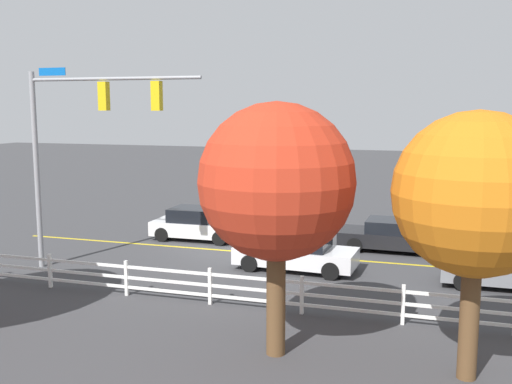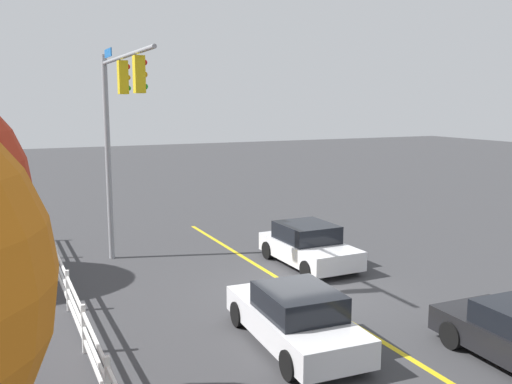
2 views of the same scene
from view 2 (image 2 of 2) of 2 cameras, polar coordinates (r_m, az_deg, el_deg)
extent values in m
plane|color=#38383A|center=(17.29, 4.49, -10.05)|extent=(120.00, 120.00, 0.00)
cube|color=gold|center=(14.19, 12.76, -14.63)|extent=(28.00, 0.16, 0.01)
cylinder|color=gray|center=(20.77, -14.79, 3.25)|extent=(0.20, 0.20, 7.31)
cylinder|color=gray|center=(17.46, -13.18, 13.28)|extent=(6.65, 0.12, 0.12)
cube|color=#0C59B2|center=(19.85, -14.79, 13.50)|extent=(1.10, 0.03, 0.28)
cube|color=gold|center=(17.78, -13.36, 11.25)|extent=(0.32, 0.28, 1.00)
sphere|color=red|center=(17.83, -12.92, 12.29)|extent=(0.17, 0.17, 0.17)
sphere|color=orange|center=(17.81, -12.88, 11.27)|extent=(0.17, 0.17, 0.17)
sphere|color=#148C19|center=(17.80, -12.85, 10.24)|extent=(0.17, 0.17, 0.17)
cube|color=gold|center=(15.78, -11.79, 11.61)|extent=(0.32, 0.28, 1.00)
sphere|color=red|center=(15.84, -11.28, 12.78)|extent=(0.17, 0.17, 0.17)
sphere|color=orange|center=(15.82, -11.25, 11.62)|extent=(0.17, 0.17, 0.17)
sphere|color=#148C19|center=(15.81, -11.21, 10.46)|extent=(0.17, 0.17, 0.17)
cylinder|color=black|center=(15.42, 24.37, -12.01)|extent=(0.65, 0.24, 0.64)
cylinder|color=black|center=(14.19, 19.28, -13.55)|extent=(0.65, 0.24, 0.64)
cube|color=silver|center=(13.59, 3.87, -13.10)|extent=(4.56, 2.01, 0.62)
cube|color=black|center=(13.19, 4.33, -11.00)|extent=(2.07, 1.71, 0.58)
cylinder|color=black|center=(14.66, -1.82, -12.27)|extent=(0.65, 0.25, 0.64)
cylinder|color=black|center=(15.28, 4.16, -11.38)|extent=(0.65, 0.25, 0.64)
cylinder|color=black|center=(12.10, 3.47, -17.12)|extent=(0.65, 0.25, 0.64)
cylinder|color=black|center=(12.84, 10.44, -15.64)|extent=(0.65, 0.25, 0.64)
cube|color=silver|center=(19.82, 5.42, -5.92)|extent=(4.08, 1.98, 0.64)
cube|color=black|center=(19.84, 5.14, -4.07)|extent=(2.03, 1.76, 0.60)
cylinder|color=black|center=(19.26, 9.88, -7.14)|extent=(0.64, 0.23, 0.64)
cylinder|color=black|center=(18.29, 5.22, -7.92)|extent=(0.64, 0.23, 0.64)
cylinder|color=black|center=(21.47, 5.56, -5.35)|extent=(0.64, 0.23, 0.64)
cylinder|color=black|center=(20.61, 1.24, -5.92)|extent=(0.64, 0.23, 0.64)
cube|color=white|center=(13.69, -17.07, -13.13)|extent=(0.10, 0.10, 1.15)
cube|color=white|center=(16.39, -18.55, -9.47)|extent=(0.10, 0.10, 1.15)
cube|color=white|center=(19.14, -19.59, -6.85)|extent=(0.10, 0.10, 1.15)
cube|color=white|center=(21.93, -20.36, -4.89)|extent=(0.10, 0.10, 1.15)
cube|color=white|center=(24.74, -20.95, -3.38)|extent=(0.10, 0.10, 1.15)
cube|color=white|center=(12.22, -16.15, -13.95)|extent=(26.00, 0.06, 0.09)
cube|color=white|center=(12.36, -16.07, -15.45)|extent=(26.00, 0.06, 0.09)
cube|color=white|center=(12.50, -16.01, -16.78)|extent=(26.00, 0.06, 0.09)
camera|label=1|loc=(15.83, -92.65, 1.01)|focal=41.13mm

